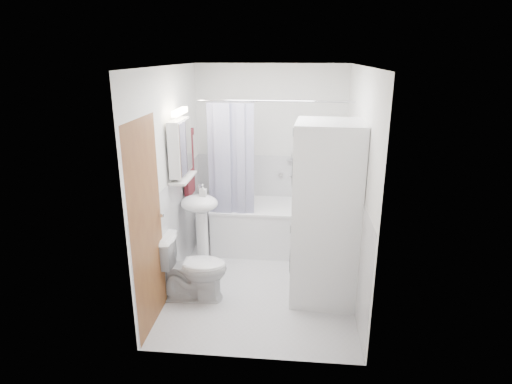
# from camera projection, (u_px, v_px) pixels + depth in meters

# --- Properties ---
(floor) EXTENTS (2.60, 2.60, 0.00)m
(floor) POSITION_uv_depth(u_px,v_px,m) (262.00, 282.00, 4.94)
(floor) COLOR silver
(floor) RESTS_ON ground
(room_walls) EXTENTS (2.60, 2.60, 2.60)m
(room_walls) POSITION_uv_depth(u_px,v_px,m) (262.00, 157.00, 4.48)
(room_walls) COLOR white
(room_walls) RESTS_ON ground
(wainscot) EXTENTS (1.98, 2.58, 2.58)m
(wainscot) POSITION_uv_depth(u_px,v_px,m) (264.00, 224.00, 5.03)
(wainscot) COLOR white
(wainscot) RESTS_ON ground
(door) EXTENTS (0.05, 2.00, 2.00)m
(door) POSITION_uv_depth(u_px,v_px,m) (161.00, 216.00, 4.20)
(door) COLOR brown
(door) RESTS_ON ground
(bathtub) EXTENTS (1.63, 0.77, 0.62)m
(bathtub) POSITION_uv_depth(u_px,v_px,m) (275.00, 225.00, 5.70)
(bathtub) COLOR white
(bathtub) RESTS_ON ground
(tub_spout) EXTENTS (0.04, 0.12, 0.04)m
(tub_spout) POSITION_uv_depth(u_px,v_px,m) (292.00, 175.00, 5.81)
(tub_spout) COLOR silver
(tub_spout) RESTS_ON room_walls
(curtain_rod) EXTENTS (1.81, 0.02, 0.02)m
(curtain_rod) POSITION_uv_depth(u_px,v_px,m) (275.00, 101.00, 4.88)
(curtain_rod) COLOR silver
(curtain_rod) RESTS_ON room_walls
(shower_curtain) EXTENTS (0.55, 0.02, 1.45)m
(shower_curtain) POSITION_uv_depth(u_px,v_px,m) (231.00, 164.00, 5.16)
(shower_curtain) COLOR #16164E
(shower_curtain) RESTS_ON curtain_rod
(sink) EXTENTS (0.44, 0.37, 1.04)m
(sink) POSITION_uv_depth(u_px,v_px,m) (200.00, 215.00, 5.03)
(sink) COLOR white
(sink) RESTS_ON ground
(medicine_cabinet) EXTENTS (0.13, 0.50, 0.71)m
(medicine_cabinet) POSITION_uv_depth(u_px,v_px,m) (180.00, 146.00, 4.64)
(medicine_cabinet) COLOR white
(medicine_cabinet) RESTS_ON room_walls
(shelf) EXTENTS (0.18, 0.54, 0.02)m
(shelf) POSITION_uv_depth(u_px,v_px,m) (183.00, 178.00, 4.75)
(shelf) COLOR silver
(shelf) RESTS_ON room_walls
(shower_caddy) EXTENTS (0.22, 0.06, 0.02)m
(shower_caddy) POSITION_uv_depth(u_px,v_px,m) (296.00, 160.00, 5.73)
(shower_caddy) COLOR silver
(shower_caddy) RESTS_ON room_walls
(towel) EXTENTS (0.07, 0.34, 0.82)m
(towel) POSITION_uv_depth(u_px,v_px,m) (189.00, 162.00, 5.16)
(towel) COLOR maroon
(towel) RESTS_ON room_walls
(washer_dryer) EXTENTS (0.72, 0.71, 1.90)m
(washer_dryer) POSITION_uv_depth(u_px,v_px,m) (326.00, 214.00, 4.38)
(washer_dryer) COLOR white
(washer_dryer) RESTS_ON ground
(toilet) EXTENTS (0.75, 0.45, 0.71)m
(toilet) POSITION_uv_depth(u_px,v_px,m) (193.00, 268.00, 4.52)
(toilet) COLOR white
(toilet) RESTS_ON ground
(soap_pump) EXTENTS (0.08, 0.17, 0.08)m
(soap_pump) POSITION_uv_depth(u_px,v_px,m) (203.00, 195.00, 4.95)
(soap_pump) COLOR gray
(soap_pump) RESTS_ON sink
(shelf_bottle) EXTENTS (0.07, 0.18, 0.07)m
(shelf_bottle) POSITION_uv_depth(u_px,v_px,m) (179.00, 177.00, 4.59)
(shelf_bottle) COLOR gray
(shelf_bottle) RESTS_ON shelf
(shelf_cup) EXTENTS (0.10, 0.09, 0.10)m
(shelf_cup) POSITION_uv_depth(u_px,v_px,m) (186.00, 170.00, 4.84)
(shelf_cup) COLOR gray
(shelf_cup) RESTS_ON shelf
(shampoo_a) EXTENTS (0.13, 0.17, 0.13)m
(shampoo_a) POSITION_uv_depth(u_px,v_px,m) (296.00, 155.00, 5.70)
(shampoo_a) COLOR gray
(shampoo_a) RESTS_ON shower_caddy
(shampoo_b) EXTENTS (0.08, 0.21, 0.08)m
(shampoo_b) POSITION_uv_depth(u_px,v_px,m) (305.00, 157.00, 5.70)
(shampoo_b) COLOR #2E269A
(shampoo_b) RESTS_ON shower_caddy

